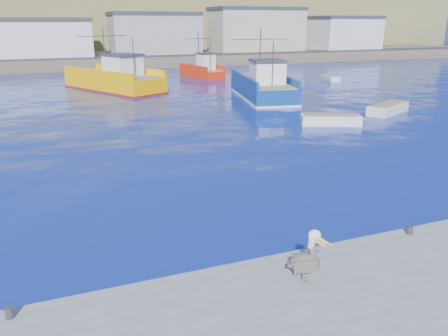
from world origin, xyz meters
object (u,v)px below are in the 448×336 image
Objects in this scene: skiff_extra at (388,109)px; trawler_blue at (263,87)px; boat_orange at (203,70)px; skiff_mid at (331,121)px; pelican at (307,259)px; skiff_far at (330,78)px; trawler_yellow_b at (115,80)px.

trawler_blue is at bearing 120.26° from skiff_extra.
boat_orange is 1.74× the size of skiff_mid.
trawler_blue is 32.83m from pelican.
skiff_far is at bearing -32.27° from boat_orange.
skiff_extra is (19.07, -20.95, -0.81)m from trawler_yellow_b.
skiff_mid is 0.94× the size of skiff_extra.
trawler_blue is 2.55× the size of skiff_extra.
trawler_yellow_b reaches higher than skiff_mid.
trawler_blue is 16.60m from skiff_far.
trawler_yellow_b reaches higher than boat_orange.
trawler_blue is 17.99m from boat_orange.
trawler_yellow_b is 3.60× the size of skiff_far.
skiff_mid is 1.20× the size of skiff_far.
skiff_mid is (12.33, -22.77, -0.83)m from trawler_yellow_b.
skiff_far is (14.43, 21.50, -0.05)m from skiff_mid.
trawler_yellow_b is at bearing 118.44° from skiff_mid.
trawler_yellow_b is 26.81m from skiff_far.
boat_orange is at bearing 147.73° from skiff_far.
trawler_yellow_b reaches higher than skiff_extra.
pelican is (-19.42, -19.42, 0.83)m from skiff_extra.
skiff_extra is at bearing 15.17° from skiff_mid.
skiff_far is at bearing 33.04° from trawler_blue.
trawler_yellow_b is 28.33m from skiff_extra.
skiff_far is 47.58m from pelican.
skiff_extra is 3.19× the size of pelican.
pelican is (-0.36, -40.36, 0.02)m from trawler_yellow_b.
trawler_yellow_b reaches higher than trawler_blue.
trawler_blue is 12.49m from skiff_mid.
skiff_mid is 2.98× the size of pelican.
pelican reaches higher than skiff_far.
trawler_blue is at bearing 87.56° from skiff_mid.
skiff_extra is at bearing -47.69° from trawler_yellow_b.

